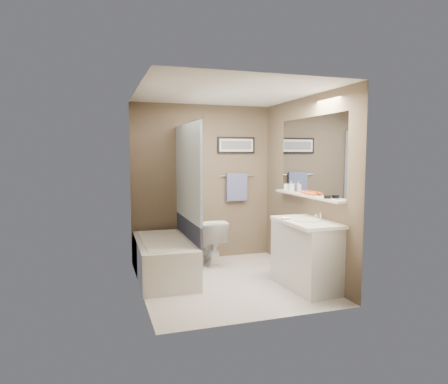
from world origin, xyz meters
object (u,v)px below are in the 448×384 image
object	(u,v)px
toilet	(210,241)
hair_brush_front	(310,193)
bathtub	(164,259)
hair_brush_back	(305,192)
vanity	(307,256)
candle_bowl_near	(327,197)
glass_jar	(286,187)
soap_bottle	(291,186)

from	to	relation	value
toilet	hair_brush_front	world-z (taller)	hair_brush_front
bathtub	hair_brush_back	world-z (taller)	hair_brush_back
vanity	candle_bowl_near	xyz separation A→B (m)	(0.19, -0.13, 0.73)
candle_bowl_near	hair_brush_back	world-z (taller)	hair_brush_back
hair_brush_back	glass_jar	xyz separation A→B (m)	(0.00, 0.53, 0.03)
bathtub	toilet	xyz separation A→B (m)	(0.77, 0.45, 0.09)
soap_bottle	glass_jar	bearing A→B (deg)	90.00
bathtub	hair_brush_front	world-z (taller)	hair_brush_front
vanity	soap_bottle	xyz separation A→B (m)	(0.19, 0.81, 0.79)
glass_jar	bathtub	bearing A→B (deg)	179.59
candle_bowl_near	hair_brush_back	size ratio (longest dim) A/B	0.41
bathtub	toilet	distance (m)	0.89
hair_brush_back	hair_brush_front	bearing A→B (deg)	-90.00
glass_jar	toilet	bearing A→B (deg)	155.63
bathtub	hair_brush_front	size ratio (longest dim) A/B	6.82
candle_bowl_near	toilet	bearing A→B (deg)	123.48
bathtub	vanity	size ratio (longest dim) A/B	1.67
bathtub	hair_brush_back	distance (m)	2.07
vanity	hair_brush_back	xyz separation A→B (m)	(0.19, 0.42, 0.74)
candle_bowl_near	glass_jar	world-z (taller)	glass_jar
glass_jar	hair_brush_front	bearing A→B (deg)	-90.00
hair_brush_back	glass_jar	bearing A→B (deg)	90.00
candle_bowl_near	vanity	bearing A→B (deg)	145.02
vanity	candle_bowl_near	bearing A→B (deg)	-39.98
hair_brush_back	toilet	bearing A→B (deg)	135.70
candle_bowl_near	hair_brush_back	distance (m)	0.54
toilet	glass_jar	world-z (taller)	glass_jar
toilet	hair_brush_back	world-z (taller)	hair_brush_back
hair_brush_back	candle_bowl_near	bearing A→B (deg)	-90.00
toilet	soap_bottle	world-z (taller)	soap_bottle
toilet	soap_bottle	size ratio (longest dim) A/B	4.59
vanity	bathtub	bearing A→B (deg)	144.06
hair_brush_front	glass_jar	distance (m)	0.68
toilet	glass_jar	xyz separation A→B (m)	(1.02, -0.46, 0.82)
toilet	hair_brush_back	bearing A→B (deg)	136.73
vanity	candle_bowl_near	world-z (taller)	candle_bowl_near
glass_jar	hair_brush_back	bearing A→B (deg)	-90.00
hair_brush_front	glass_jar	size ratio (longest dim) A/B	2.20
toilet	candle_bowl_near	xyz separation A→B (m)	(1.02, -1.54, 0.79)
bathtub	vanity	bearing A→B (deg)	-29.78
toilet	soap_bottle	bearing A→B (deg)	150.40
vanity	hair_brush_front	size ratio (longest dim) A/B	4.09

